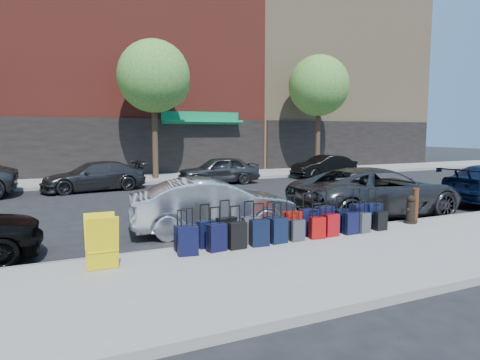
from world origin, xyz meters
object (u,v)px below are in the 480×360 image
car_near_1 (213,206)px  car_far_1 (94,176)px  display_rack (102,242)px  tree_center (156,78)px  fire_hydrant (411,210)px  suitcase_front_5 (292,225)px  tree_right (321,87)px  car_far_3 (324,166)px  car_far_2 (219,170)px  car_near_2 (377,192)px  bollard (415,205)px

car_near_1 → car_far_1: 9.83m
display_rack → tree_center: bearing=72.9°
fire_hydrant → display_rack: bearing=173.4°
suitcase_front_5 → car_near_1: bearing=114.2°
tree_right → car_near_1: tree_right is taller
car_near_1 → car_far_3: (10.77, 9.85, -0.06)m
car_far_2 → car_far_3: bearing=95.8°
car_far_3 → car_far_2: bearing=-92.4°
suitcase_front_5 → car_far_2: 12.00m
car_near_1 → car_far_3: bearing=-39.7°
suitcase_front_5 → fire_hydrant: bearing=-7.7°
tree_right → car_far_3: size_ratio=1.86×
display_rack → car_far_3: car_far_3 is taller
tree_center → display_rack: 16.28m
car_near_2 → tree_center: bearing=18.4°
car_far_1 → car_near_1: bearing=3.3°
fire_hydrant → bollard: bollard is taller
car_near_2 → car_far_1: car_near_2 is taller
bollard → fire_hydrant: bearing=179.8°
display_rack → fire_hydrant: bearing=4.4°
bollard → car_near_1: (-5.13, 1.90, 0.07)m
car_far_1 → car_near_2: bearing=28.7°
car_near_1 → car_far_2: 10.56m
suitcase_front_5 → bollard: (3.92, 0.02, 0.17)m
display_rack → car_near_1: car_near_1 is taller
car_far_2 → car_far_3: size_ratio=1.04×
car_far_3 → car_near_2: bearing=-31.9°
car_far_2 → tree_center: bearing=-133.9°
car_near_2 → bollard: bearing=174.3°
suitcase_front_5 → tree_right: bearing=44.3°
fire_hydrant → car_far_1: (-6.81, 11.55, 0.15)m
bollard → car_far_3: bearing=64.3°
car_near_2 → car_far_1: size_ratio=1.22×
suitcase_front_5 → car_far_3: bearing=42.9°
bollard → suitcase_front_5: bearing=-179.7°
tree_center → tree_right: (10.50, 0.00, 0.00)m
bollard → car_far_2: size_ratio=0.23×
bollard → car_near_2: 1.74m
display_rack → car_near_2: size_ratio=0.18×
tree_center → car_near_2: bearing=-74.0°
bollard → car_far_3: car_far_3 is taller
bollard → car_near_2: (0.25, 1.72, 0.13)m
suitcase_front_5 → car_far_2: size_ratio=0.24×
tree_center → car_far_3: 10.51m
tree_right → car_near_1: size_ratio=1.71×
car_near_1 → car_near_2: (5.37, -0.18, 0.06)m
bollard → car_far_1: car_far_1 is taller
suitcase_front_5 → car_far_2: bearing=67.7°
tree_center → display_rack: tree_center is taller
tree_right → suitcase_front_5: bearing=-127.7°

